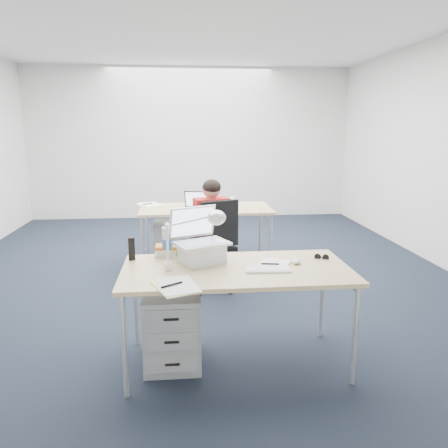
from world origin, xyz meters
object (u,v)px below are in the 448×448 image
object	(u,v)px
seated_person	(208,232)
cordless_phone	(132,249)
drawer_pedestal_near	(172,326)
bear_figurine	(181,252)
headphones	(201,253)
book_stack	(167,251)
office_chair	(213,263)
dark_laptop	(196,201)
desk_far	(206,211)
wireless_keyboard	(268,269)
can_koozie	(203,257)
silver_laptop	(202,236)
desk_lamp	(186,239)
water_bottle	(167,240)
computer_mouse	(296,261)
drawer_pedestal_far	(171,244)
far_cup	(232,201)
desk_near	(236,274)
sunglasses	(322,257)

from	to	relation	value
seated_person	cordless_phone	world-z (taller)	seated_person
drawer_pedestal_near	bear_figurine	world-z (taller)	bear_figurine
headphones	book_stack	bearing A→B (deg)	170.36
office_chair	dark_laptop	distance (m)	0.90
office_chair	desk_far	bearing A→B (deg)	71.11
seated_person	bear_figurine	bearing A→B (deg)	-114.11
wireless_keyboard	can_koozie	size ratio (longest dim) A/B	2.87
silver_laptop	seated_person	bearing A→B (deg)	60.26
book_stack	desk_lamp	xyz separation A→B (m)	(0.15, -0.35, 0.18)
desk_lamp	drawer_pedestal_near	bearing A→B (deg)	156.75
desk_far	bear_figurine	distance (m)	2.19
seated_person	can_koozie	world-z (taller)	seated_person
desk_far	silver_laptop	xyz separation A→B (m)	(-0.15, -2.23, 0.24)
water_bottle	computer_mouse	bearing A→B (deg)	-15.46
bear_figurine	wireless_keyboard	bearing A→B (deg)	-22.97
desk_far	silver_laptop	distance (m)	2.25
drawer_pedestal_far	cordless_phone	xyz separation A→B (m)	(-0.23, -2.11, 0.54)
computer_mouse	far_cup	world-z (taller)	far_cup
water_bottle	desk_lamp	world-z (taller)	desk_lamp
office_chair	book_stack	size ratio (longest dim) A/B	5.41
book_stack	drawer_pedestal_near	bearing A→B (deg)	-83.38
wireless_keyboard	dark_laptop	world-z (taller)	dark_laptop
headphones	computer_mouse	bearing A→B (deg)	-28.10
water_bottle	dark_laptop	xyz separation A→B (m)	(0.28, 1.92, -0.02)
drawer_pedestal_far	computer_mouse	world-z (taller)	computer_mouse
desk_near	wireless_keyboard	size ratio (longest dim) A/B	5.14
can_koozie	book_stack	distance (m)	0.35
drawer_pedestal_near	desk_lamp	xyz separation A→B (m)	(0.11, -0.06, 0.67)
headphones	bear_figurine	world-z (taller)	bear_figurine
seated_person	can_koozie	xyz separation A→B (m)	(-0.14, -1.60, 0.20)
drawer_pedestal_near	headphones	bearing A→B (deg)	50.03
wireless_keyboard	dark_laptop	distance (m)	2.36
seated_person	far_cup	distance (m)	0.94
can_koozie	computer_mouse	bearing A→B (deg)	-5.00
desk_far	silver_laptop	size ratio (longest dim) A/B	4.09
seated_person	water_bottle	distance (m)	1.48
silver_laptop	cordless_phone	xyz separation A→B (m)	(-0.52, 0.10, -0.11)
drawer_pedestal_near	wireless_keyboard	size ratio (longest dim) A/B	1.77
office_chair	computer_mouse	world-z (taller)	office_chair
seated_person	silver_laptop	distance (m)	1.60
seated_person	can_koozie	bearing A→B (deg)	-107.80
can_koozie	dark_laptop	xyz separation A→B (m)	(0.02, 2.12, 0.06)
desk_near	silver_laptop	xyz separation A→B (m)	(-0.23, 0.16, 0.24)
water_bottle	bear_figurine	size ratio (longest dim) A/B	1.97
drawer_pedestal_far	dark_laptop	size ratio (longest dim) A/B	1.76
cordless_phone	silver_laptop	bearing A→B (deg)	-25.44
drawer_pedestal_near	desk_lamp	distance (m)	0.68
office_chair	bear_figurine	distance (m)	1.47
headphones	sunglasses	xyz separation A→B (m)	(0.90, -0.18, -0.01)
bear_figurine	book_stack	world-z (taller)	bear_figurine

